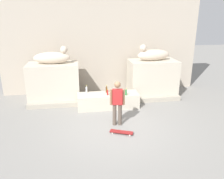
% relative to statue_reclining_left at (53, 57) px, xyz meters
% --- Properties ---
extents(ground_plane, '(40.00, 40.00, 0.00)m').
position_rel_statue_reclining_left_xyz_m(ground_plane, '(2.31, -3.22, -2.06)').
color(ground_plane, gray).
extents(facade_wall, '(9.91, 0.60, 6.63)m').
position_rel_statue_reclining_left_xyz_m(facade_wall, '(2.31, 1.37, 1.26)').
color(facade_wall, '#BAAC9A').
rests_on(facade_wall, ground_plane).
extents(pedestal_left, '(2.27, 1.31, 1.77)m').
position_rel_statue_reclining_left_xyz_m(pedestal_left, '(-0.04, 0.00, -1.17)').
color(pedestal_left, beige).
rests_on(pedestal_left, ground_plane).
extents(pedestal_right, '(2.27, 1.31, 1.77)m').
position_rel_statue_reclining_left_xyz_m(pedestal_right, '(4.65, 0.00, -1.17)').
color(pedestal_right, beige).
rests_on(pedestal_right, ground_plane).
extents(statue_reclining_left, '(1.62, 0.62, 0.78)m').
position_rel_statue_reclining_left_xyz_m(statue_reclining_left, '(0.00, 0.00, 0.00)').
color(statue_reclining_left, beige).
rests_on(statue_reclining_left, pedestal_left).
extents(statue_reclining_right, '(1.66, 0.76, 0.78)m').
position_rel_statue_reclining_left_xyz_m(statue_reclining_right, '(4.61, -0.00, 0.00)').
color(statue_reclining_right, beige).
rests_on(statue_reclining_right, pedestal_right).
extents(ledge_block, '(2.62, 0.82, 0.63)m').
position_rel_statue_reclining_left_xyz_m(ledge_block, '(2.31, -1.16, -1.74)').
color(ledge_block, beige).
rests_on(ledge_block, ground_plane).
extents(skater, '(0.54, 0.25, 1.67)m').
position_rel_statue_reclining_left_xyz_m(skater, '(2.42, -2.83, -1.14)').
color(skater, brown).
rests_on(skater, ground_plane).
extents(skateboard, '(0.82, 0.49, 0.08)m').
position_rel_statue_reclining_left_xyz_m(skateboard, '(2.45, -3.50, -1.99)').
color(skateboard, maroon).
rests_on(skateboard, ground_plane).
extents(bottle_clear, '(0.07, 0.07, 0.32)m').
position_rel_statue_reclining_left_xyz_m(bottle_clear, '(1.40, -0.87, -1.29)').
color(bottle_clear, silver).
rests_on(bottle_clear, ledge_block).
extents(bottle_green, '(0.07, 0.07, 0.29)m').
position_rel_statue_reclining_left_xyz_m(bottle_green, '(3.03, -1.44, -1.31)').
color(bottle_green, '#1E722D').
rests_on(bottle_green, ledge_block).
extents(bottle_brown, '(0.07, 0.07, 0.32)m').
position_rel_statue_reclining_left_xyz_m(bottle_brown, '(2.26, -1.00, -1.29)').
color(bottle_brown, '#593314').
rests_on(bottle_brown, ledge_block).
extents(bottle_red, '(0.06, 0.06, 0.26)m').
position_rel_statue_reclining_left_xyz_m(bottle_red, '(2.27, -1.31, -1.32)').
color(bottle_red, red).
rests_on(bottle_red, ledge_block).
extents(stair_step, '(6.95, 0.50, 0.21)m').
position_rel_statue_reclining_left_xyz_m(stair_step, '(2.31, -0.67, -1.95)').
color(stair_step, '#A9A08F').
rests_on(stair_step, ground_plane).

